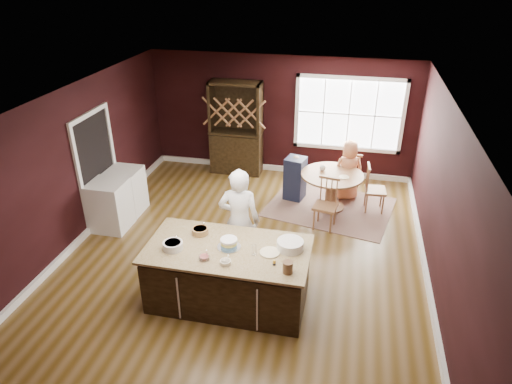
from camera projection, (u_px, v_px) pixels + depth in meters
room_shell at (245, 183)px, 7.27m from camera, size 7.00×7.00×7.00m
window at (349, 114)px, 9.92m from camera, size 2.36×0.10×1.66m
doorway at (98, 169)px, 8.50m from camera, size 0.08×1.26×2.13m
kitchen_island at (229, 275)px, 6.62m from camera, size 2.32×1.21×0.92m
dining_table at (332, 184)px, 9.06m from camera, size 1.23×1.23×0.75m
baker at (239, 221)px, 7.10m from camera, size 0.69×0.49×1.78m
layer_cake at (229, 243)px, 6.39m from camera, size 0.34×0.34×0.14m
bowl_blue at (173, 245)px, 6.36m from camera, size 0.28×0.28×0.11m
bowl_yellow at (200, 231)px, 6.71m from camera, size 0.24×0.24×0.09m
bowl_pink at (204, 258)px, 6.15m from camera, size 0.15×0.15×0.06m
bowl_olive at (226, 262)px, 6.06m from camera, size 0.15×0.15×0.06m
drinking_glass at (254, 250)px, 6.22m from camera, size 0.08×0.08×0.15m
dinner_plate at (270, 252)px, 6.29m from camera, size 0.28×0.28×0.02m
white_tub at (290, 245)px, 6.36m from camera, size 0.37×0.37×0.13m
stoneware_crock at (288, 267)px, 5.87m from camera, size 0.14×0.14×0.16m
toy_figurine at (274, 263)px, 6.03m from camera, size 0.05×0.05×0.08m
rug at (330, 207)px, 9.31m from camera, size 2.72×2.30×0.01m
chair_east at (376, 188)px, 8.98m from camera, size 0.42×0.44×0.99m
chair_south at (325, 204)px, 8.40m from camera, size 0.48×0.46×0.99m
chair_north at (351, 172)px, 9.70m from camera, size 0.43×0.41×0.96m
seated_woman at (348, 170)px, 9.39m from camera, size 0.72×0.58×1.28m
high_chair at (295, 178)px, 9.45m from camera, size 0.46×0.46×0.95m
toddler at (297, 161)px, 9.38m from camera, size 0.18×0.14×0.26m
table_plate at (344, 177)px, 8.82m from camera, size 0.20×0.20×0.01m
table_cup at (323, 168)px, 9.09m from camera, size 0.13×0.13×0.09m
hutch at (236, 128)px, 10.37m from camera, size 1.17×0.49×2.14m
washer at (110, 206)px, 8.41m from camera, size 0.64×0.62×0.94m
dryer at (126, 191)px, 8.98m from camera, size 0.63×0.61×0.91m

